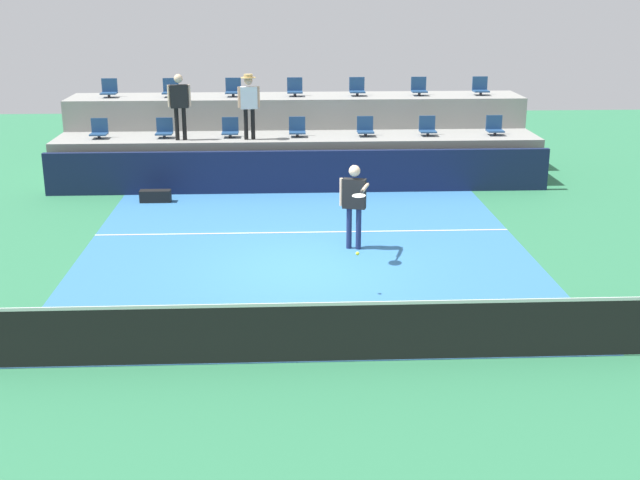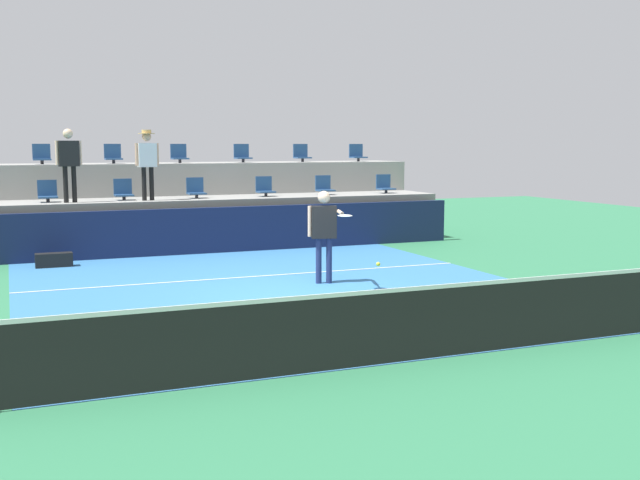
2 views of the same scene
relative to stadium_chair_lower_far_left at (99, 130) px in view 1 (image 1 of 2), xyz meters
name	(u,v)px [view 1 (image 1 of 2)]	position (x,y,z in m)	size (l,w,h in m)	color
ground_plane	(307,269)	(5.30, -7.23, -1.46)	(40.00, 40.00, 0.00)	#2D754C
court_inner_paint	(305,253)	(5.30, -6.23, -1.46)	(9.00, 10.00, 0.01)	teal
court_service_line	(303,232)	(5.30, -4.83, -1.46)	(9.00, 0.06, 0.00)	white
tennis_net	(316,330)	(5.30, -11.23, -0.97)	(10.48, 0.08, 1.07)	black
sponsor_backboard	(299,172)	(5.30, -1.23, -0.91)	(13.00, 0.16, 1.10)	#141E42
seating_tier_lower	(298,159)	(5.30, 0.07, -0.84)	(13.00, 1.80, 1.25)	gray
seating_tier_upper	(297,132)	(5.30, 1.87, -0.41)	(13.00, 1.80, 2.10)	gray
stadium_chair_lower_far_left	(99,130)	(0.00, 0.00, 0.00)	(0.44, 0.40, 0.52)	#2D2D33
stadium_chair_lower_left	(164,130)	(1.72, 0.00, 0.00)	(0.44, 0.40, 0.52)	#2D2D33
stadium_chair_lower_mid_left	(230,129)	(3.48, 0.00, 0.00)	(0.44, 0.40, 0.52)	#2D2D33
stadium_chair_lower_center	(297,128)	(5.28, 0.00, 0.00)	(0.44, 0.40, 0.52)	#2D2D33
stadium_chair_lower_mid_right	(365,128)	(7.12, 0.00, 0.00)	(0.44, 0.40, 0.52)	#2D2D33
stadium_chair_lower_right	(428,127)	(8.81, 0.00, 0.00)	(0.44, 0.40, 0.52)	#2D2D33
stadium_chair_lower_far_right	(495,127)	(10.65, 0.00, 0.00)	(0.44, 0.40, 0.52)	#2D2D33
stadium_chair_upper_far_left	(109,90)	(-0.03, 1.80, 0.85)	(0.44, 0.40, 0.52)	#2D2D33
stadium_chair_upper_left	(171,89)	(1.71, 1.80, 0.85)	(0.44, 0.40, 0.52)	#2D2D33
stadium_chair_upper_mid_left	(233,89)	(3.49, 1.80, 0.85)	(0.44, 0.40, 0.52)	#2D2D33
stadium_chair_upper_center	(295,88)	(5.25, 1.80, 0.85)	(0.44, 0.40, 0.52)	#2D2D33
stadium_chair_upper_mid_right	(357,88)	(7.05, 1.80, 0.85)	(0.44, 0.40, 0.52)	#2D2D33
stadium_chair_upper_right	(419,88)	(8.84, 1.80, 0.85)	(0.44, 0.40, 0.52)	#2D2D33
stadium_chair_upper_far_right	(480,87)	(10.64, 1.80, 0.85)	(0.44, 0.40, 0.52)	#2D2D33
tennis_player	(354,198)	(6.29, -6.05, -0.39)	(0.59, 1.30, 1.74)	navy
spectator_in_white	(179,100)	(2.21, -0.38, 0.82)	(0.60, 0.25, 1.71)	black
spectator_with_hat	(249,100)	(4.01, -0.38, 0.83)	(0.58, 0.44, 1.70)	black
tennis_ball	(358,254)	(6.13, -8.60, -0.71)	(0.07, 0.07, 0.07)	#CCE033
equipment_bag	(155,196)	(1.70, -2.03, -1.31)	(0.76, 0.28, 0.30)	black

